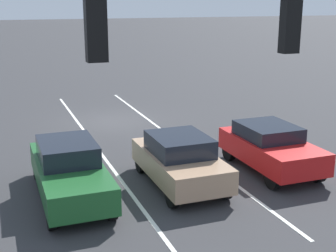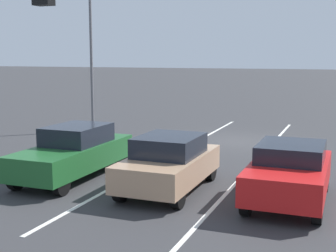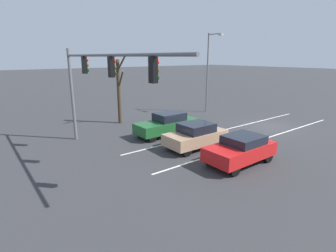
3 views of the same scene
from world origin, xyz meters
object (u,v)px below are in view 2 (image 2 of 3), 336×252
car_tan_midlane_front (169,163)px  street_lamp_right_shoulder (94,42)px  car_darkgreen_rightlane_front (74,152)px  car_red_leftlane_front (289,172)px

car_tan_midlane_front → street_lamp_right_shoulder: 11.82m
car_tan_midlane_front → car_darkgreen_rightlane_front: bearing=-4.8°
car_red_leftlane_front → car_tan_midlane_front: 3.34m
car_tan_midlane_front → street_lamp_right_shoulder: (7.32, -8.52, 3.70)m
car_darkgreen_rightlane_front → car_red_leftlane_front: (-6.67, 0.15, -0.00)m
car_red_leftlane_front → car_tan_midlane_front: car_tan_midlane_front is taller
car_tan_midlane_front → street_lamp_right_shoulder: size_ratio=0.52×
car_darkgreen_rightlane_front → car_tan_midlane_front: car_darkgreen_rightlane_front is taller
car_darkgreen_rightlane_front → car_tan_midlane_front: 3.35m
car_red_leftlane_front → car_tan_midlane_front: bearing=2.3°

